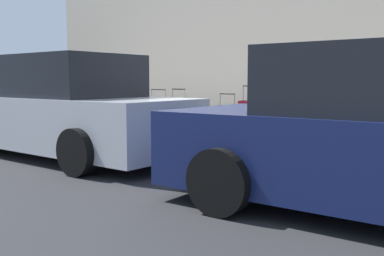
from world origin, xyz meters
name	(u,v)px	position (x,y,z in m)	size (l,w,h in m)	color
ground_plane	(176,150)	(0.00, 0.00, 0.00)	(40.00, 40.00, 0.00)	#28282B
sidewalk_curb	(250,134)	(0.00, -2.50, 0.07)	(18.00, 5.00, 0.14)	gray
suitcase_red_0	(372,133)	(-3.27, -0.54, 0.51)	(0.47, 0.25, 0.96)	red
suitcase_navy_1	(336,131)	(-2.74, -0.54, 0.50)	(0.36, 0.27, 1.01)	navy
suitcase_olive_2	(304,128)	(-2.24, -0.49, 0.51)	(0.43, 0.29, 0.95)	#59601E
suitcase_silver_3	(272,127)	(-1.70, -0.45, 0.49)	(0.42, 0.26, 1.04)	#9EA0A8
suitcase_maroon_4	(250,123)	(-1.19, -0.57, 0.53)	(0.35, 0.23, 1.05)	maroon
suitcase_black_5	(227,124)	(-0.70, -0.59, 0.48)	(0.40, 0.27, 0.90)	black
suitcase_teal_6	(199,126)	(-0.16, -0.47, 0.42)	(0.45, 0.26, 0.61)	#0F606B
suitcase_red_7	(179,120)	(0.39, -0.52, 0.49)	(0.44, 0.30, 0.97)	red
suitcase_navy_8	(159,119)	(0.96, -0.55, 0.49)	(0.49, 0.22, 0.95)	navy
suitcase_olive_9	(137,117)	(1.52, -0.49, 0.49)	(0.40, 0.25, 1.00)	#59601E
fire_hydrant	(109,112)	(2.45, -0.51, 0.56)	(0.39, 0.21, 0.80)	red
bollard_post	(86,110)	(3.08, -0.36, 0.59)	(0.16, 0.16, 0.89)	brown
parked_car_silver_1	(62,110)	(1.06, 1.66, 0.77)	(4.85, 2.05, 1.66)	#B2B5BA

